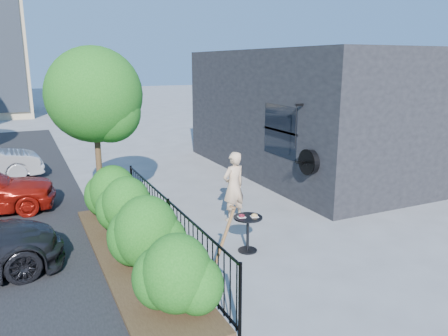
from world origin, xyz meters
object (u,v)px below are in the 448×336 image
patio_tree (98,101)px  woman (234,187)px  cafe_table (248,227)px  shovel (219,255)px

patio_tree → woman: patio_tree is taller
cafe_table → shovel: size_ratio=0.52×
cafe_table → woman: size_ratio=0.46×
patio_tree → shovel: bearing=-77.9°
patio_tree → cafe_table: size_ratio=5.18×
patio_tree → woman: (2.67, -1.67, -1.94)m
shovel → woman: bearing=59.6°
patio_tree → cafe_table: bearing=-57.4°
patio_tree → woman: 3.70m
cafe_table → shovel: 1.68m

